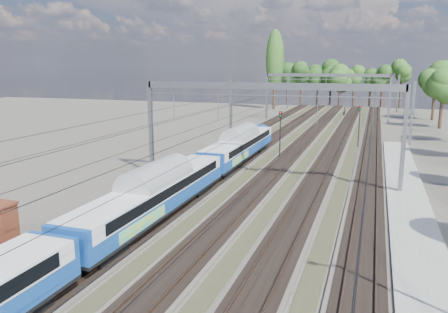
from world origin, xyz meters
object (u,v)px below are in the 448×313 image
(worker, at_px, (344,112))
(signal_near, at_px, (280,129))
(signal_far, at_px, (359,121))
(emu_train, at_px, (153,189))

(worker, relative_size, signal_near, 0.36)
(signal_near, distance_m, signal_far, 13.65)
(emu_train, xyz_separation_m, signal_far, (11.80, 33.99, 1.07))
(signal_far, bearing_deg, worker, 83.29)
(emu_train, height_order, signal_near, signal_near)
(emu_train, distance_m, signal_near, 23.32)
(worker, xyz_separation_m, signal_far, (4.26, -36.02, 2.45))
(emu_train, relative_size, signal_far, 10.70)
(worker, bearing_deg, emu_train, 179.74)
(signal_near, bearing_deg, signal_far, 48.62)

